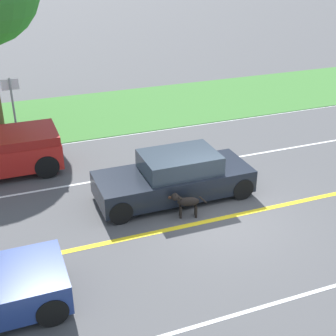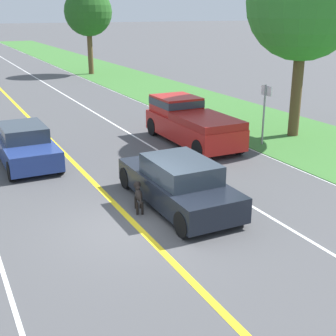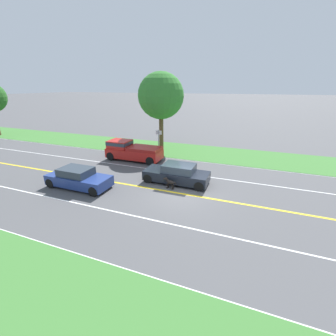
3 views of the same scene
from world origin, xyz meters
name	(u,v)px [view 1 (image 1 of 3)]	position (x,y,z in m)	size (l,w,h in m)	color
ground_plane	(221,218)	(0.00, 0.00, 0.00)	(400.00, 400.00, 0.00)	#4C4C4F
centre_divider_line	(221,218)	(0.00, 0.00, 0.00)	(0.18, 160.00, 0.01)	yellow
lane_edge_line_right	(143,132)	(7.00, 0.00, 0.00)	(0.14, 160.00, 0.01)	white
lane_dash_same_dir	(175,168)	(3.50, 0.00, 0.00)	(0.10, 160.00, 0.01)	white
lane_dash_oncoming	(293,298)	(-3.50, 0.00, 0.00)	(0.10, 160.00, 0.01)	white
grass_verge_right	(123,110)	(10.00, 0.00, 0.01)	(6.00, 160.00, 0.03)	#3D7533
ego_car	(175,177)	(1.64, 0.75, 0.67)	(1.88, 4.68, 1.42)	black
dog	(185,202)	(0.45, 0.91, 0.49)	(0.43, 1.07, 0.78)	black
street_sign	(13,103)	(7.80, 4.84, 1.59)	(0.11, 0.64, 2.53)	gray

